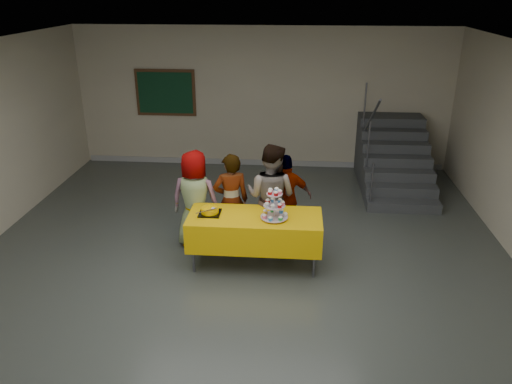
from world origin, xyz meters
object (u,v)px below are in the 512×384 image
(cupcake_stand, at_px, (274,207))
(schoolchild_d, at_px, (286,199))
(bake_table, at_px, (255,230))
(schoolchild_a, at_px, (195,199))
(noticeboard, at_px, (166,93))
(schoolchild_b, at_px, (231,201))
(staircase, at_px, (392,160))
(schoolchild_c, at_px, (271,197))
(bear_cake, at_px, (210,210))

(cupcake_stand, relative_size, schoolchild_d, 0.31)
(bake_table, xyz_separation_m, cupcake_stand, (0.27, -0.07, 0.40))
(schoolchild_a, relative_size, noticeboard, 1.18)
(bake_table, relative_size, schoolchild_b, 1.26)
(bake_table, height_order, staircase, staircase)
(schoolchild_d, bearing_deg, schoolchild_c, 17.97)
(schoolchild_a, distance_m, schoolchild_d, 1.38)
(schoolchild_a, bearing_deg, schoolchild_d, -162.83)
(bake_table, height_order, bear_cake, bear_cake)
(bear_cake, xyz_separation_m, schoolchild_a, (-0.31, 0.50, -0.06))
(schoolchild_c, height_order, schoolchild_d, schoolchild_c)
(schoolchild_d, bearing_deg, bear_cake, 14.83)
(cupcake_stand, bearing_deg, schoolchild_c, 97.03)
(schoolchild_a, bearing_deg, noticeboard, -63.09)
(bear_cake, distance_m, noticeboard, 4.63)
(schoolchild_b, relative_size, staircase, 0.62)
(staircase, bearing_deg, bear_cake, -132.59)
(bake_table, distance_m, schoolchild_b, 0.70)
(cupcake_stand, height_order, noticeboard, noticeboard)
(schoolchild_a, relative_size, staircase, 0.64)
(cupcake_stand, xyz_separation_m, staircase, (2.23, 3.51, -0.47))
(bake_table, relative_size, schoolchild_c, 1.14)
(schoolchild_c, relative_size, schoolchild_d, 1.15)
(cupcake_stand, distance_m, schoolchild_b, 0.94)
(cupcake_stand, distance_m, schoolchild_d, 0.87)
(schoolchild_a, distance_m, schoolchild_b, 0.55)
(schoolchild_b, distance_m, staircase, 4.11)
(cupcake_stand, xyz_separation_m, noticeboard, (-2.57, 4.34, 0.65))
(schoolchild_b, distance_m, schoolchild_d, 0.85)
(staircase, bearing_deg, schoolchild_b, -135.09)
(cupcake_stand, distance_m, bear_cake, 0.93)
(schoolchild_b, bearing_deg, noticeboard, -80.75)
(bear_cake, relative_size, noticeboard, 0.28)
(cupcake_stand, bearing_deg, noticeboard, 120.60)
(bear_cake, bearing_deg, schoolchild_d, 34.88)
(schoolchild_d, xyz_separation_m, noticeboard, (-2.71, 3.52, 0.89))
(cupcake_stand, relative_size, schoolchild_c, 0.27)
(schoolchild_b, relative_size, noticeboard, 1.15)
(schoolchild_c, bearing_deg, noticeboard, -35.38)
(cupcake_stand, bearing_deg, staircase, 57.59)
(cupcake_stand, height_order, schoolchild_d, schoolchild_d)
(bake_table, xyz_separation_m, noticeboard, (-2.29, 4.27, 1.04))
(staircase, bearing_deg, noticeboard, 170.11)
(schoolchild_c, xyz_separation_m, noticeboard, (-2.49, 3.69, 0.78))
(noticeboard, bearing_deg, bear_cake, -68.76)
(schoolchild_b, bearing_deg, bake_table, 109.13)
(staircase, bearing_deg, schoolchild_c, -128.95)
(schoolchild_a, bearing_deg, staircase, -132.53)
(cupcake_stand, height_order, schoolchild_c, schoolchild_c)
(schoolchild_c, xyz_separation_m, staircase, (2.31, 2.85, -0.33))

